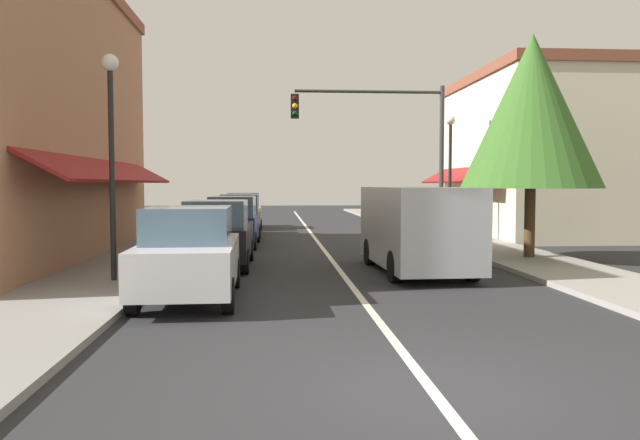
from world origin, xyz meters
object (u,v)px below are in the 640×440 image
parked_car_third_left (233,222)px  tree_right_near (532,111)px  parked_car_distant_left (243,211)px  parked_car_nearest_left (189,254)px  parked_car_second_left (217,234)px  street_lamp_left_near (111,131)px  van_in_lane (416,226)px  traffic_signal_mast_arm (390,134)px  street_lamp_right_mid (450,157)px  parked_car_far_left (240,215)px

parked_car_third_left → tree_right_near: (8.70, -4.83, 3.36)m
parked_car_distant_left → parked_car_nearest_left: bearing=-92.0°
parked_car_second_left → parked_car_third_left: size_ratio=0.99×
parked_car_nearest_left → street_lamp_left_near: (-1.86, 1.86, 2.44)m
van_in_lane → street_lamp_left_near: street_lamp_left_near is taller
van_in_lane → traffic_signal_mast_arm: bearing=82.3°
parked_car_distant_left → tree_right_near: (8.76, -13.96, 3.36)m
van_in_lane → parked_car_third_left: bearing=124.3°
parked_car_nearest_left → parked_car_second_left: (0.10, 4.72, 0.00)m
parked_car_third_left → van_in_lane: (4.96, -6.86, 0.27)m
parked_car_second_left → parked_car_third_left: 5.55m
parked_car_nearest_left → street_lamp_right_mid: bearing=52.2°
parked_car_far_left → van_in_lane: size_ratio=0.79×
parked_car_nearest_left → parked_car_distant_left: same height
van_in_lane → traffic_signal_mast_arm: 9.05m
van_in_lane → traffic_signal_mast_arm: size_ratio=0.88×
parked_car_nearest_left → street_lamp_left_near: bearing=133.9°
parked_car_distant_left → tree_right_near: bearing=-59.6°
street_lamp_right_mid → tree_right_near: (0.78, -5.43, 1.06)m
parked_car_second_left → street_lamp_left_near: 4.24m
parked_car_far_left → street_lamp_left_near: street_lamp_left_near is taller
parked_car_nearest_left → traffic_signal_mast_arm: bearing=62.0°
parked_car_far_left → parked_car_third_left: bearing=-90.8°
parked_car_nearest_left → parked_car_third_left: size_ratio=1.00×
parked_car_second_left → traffic_signal_mast_arm: (5.94, 7.20, 3.23)m
street_lamp_left_near → street_lamp_right_mid: (9.95, 9.01, -0.13)m
traffic_signal_mast_arm → van_in_lane: bearing=-96.2°
street_lamp_left_near → parked_car_second_left: bearing=55.4°
parked_car_nearest_left → tree_right_near: tree_right_near is taller
tree_right_near → street_lamp_right_mid: bearing=98.2°
parked_car_second_left → van_in_lane: van_in_lane is taller
parked_car_third_left → street_lamp_left_near: 8.99m
parked_car_second_left → street_lamp_right_mid: street_lamp_right_mid is taller
parked_car_second_left → van_in_lane: bearing=-14.1°
parked_car_far_left → street_lamp_left_near: 13.26m
street_lamp_right_mid → street_lamp_left_near: bearing=-137.8°
parked_car_second_left → tree_right_near: size_ratio=0.64×
van_in_lane → street_lamp_left_near: 7.48m
parked_car_nearest_left → traffic_signal_mast_arm: traffic_signal_mast_arm is taller
parked_car_nearest_left → parked_car_second_left: size_ratio=1.00×
traffic_signal_mast_arm → street_lamp_left_near: traffic_signal_mast_arm is taller
parked_car_nearest_left → street_lamp_left_near: size_ratio=0.83×
van_in_lane → tree_right_near: (3.74, 2.02, 3.10)m
parked_car_nearest_left → parked_car_distant_left: size_ratio=1.00×
parked_car_far_left → traffic_signal_mast_arm: size_ratio=0.69×
parked_car_third_left → traffic_signal_mast_arm: size_ratio=0.69×
traffic_signal_mast_arm → street_lamp_right_mid: 2.48m
parked_car_far_left → traffic_signal_mast_arm: (5.87, -2.81, 3.23)m
parked_car_third_left → tree_right_near: tree_right_near is taller
van_in_lane → traffic_signal_mast_arm: traffic_signal_mast_arm is taller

